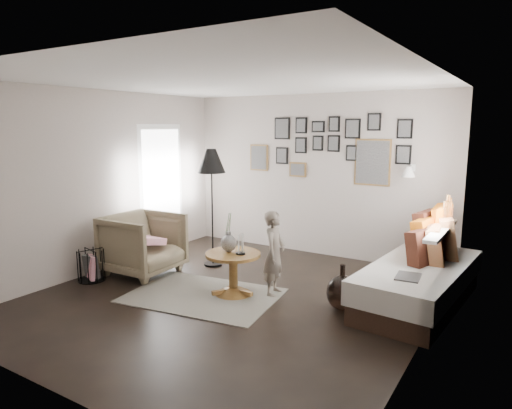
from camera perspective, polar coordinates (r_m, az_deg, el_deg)
The scene contains 23 objects.
ground at distance 5.74m, azimuth -3.11°, elevation -11.57°, with size 4.80×4.80×0.00m, color black.
wall_back at distance 7.48m, azimuth 7.36°, elevation 3.64°, with size 4.50×4.50×0.00m, color #A79A92.
wall_front at distance 3.73m, azimuth -24.85°, elevation -3.33°, with size 4.50×4.50×0.00m, color #A79A92.
wall_left at distance 6.93m, azimuth -18.69°, elevation 2.73°, with size 4.80×4.80×0.00m, color #A79A92.
wall_right at distance 4.53m, azimuth 20.83°, elevation -0.90°, with size 4.80×4.80×0.00m, color #A79A92.
ceiling at distance 5.37m, azimuth -3.38°, elevation 15.22°, with size 4.80×4.80×0.00m, color white.
door_left at distance 7.77m, azimuth -11.71°, elevation 1.89°, with size 0.00×2.14×2.14m.
window_right at distance 5.91m, azimuth 22.41°, elevation -2.27°, with size 0.15×1.32×1.30m.
gallery_wall at distance 7.32m, azimuth 9.44°, elevation 6.94°, with size 2.74×0.03×1.08m.
wall_sconce at distance 6.72m, azimuth 18.57°, elevation 3.92°, with size 0.18×0.36×0.16m.
rug at distance 5.83m, azimuth -6.65°, elevation -11.21°, with size 1.81×1.27×0.01m, color beige.
pedestal_table at distance 5.77m, azimuth -2.86°, elevation -8.83°, with size 0.69×0.69×0.54m.
vase at distance 5.70m, azimuth -3.44°, elevation -4.44°, with size 0.20×0.20×0.49m.
candles at distance 5.59m, azimuth -1.96°, elevation -5.00°, with size 0.12×0.12×0.26m.
daybed at distance 5.84m, azimuth 19.93°, elevation -8.19°, with size 1.12×2.29×1.08m.
magazine_on_daybed at distance 5.18m, azimuth 18.48°, elevation -8.56°, with size 0.24×0.33×0.02m, color black.
armchair at distance 6.72m, azimuth -13.91°, elevation -4.79°, with size 0.92×0.95×0.87m, color #75694F.
armchair_cushion at distance 6.72m, azimuth -13.44°, elevation -4.36°, with size 0.39×0.39×0.10m, color white.
floor_lamp at distance 6.75m, azimuth -5.59°, elevation 4.89°, with size 0.41×0.41×1.76m.
magazine_basket at distance 6.67m, azimuth -19.92°, elevation -7.18°, with size 0.42×0.42×0.43m.
demijohn_large at distance 5.41m, azimuth 10.69°, elevation -10.75°, with size 0.36×0.36×0.54m.
demijohn_small at distance 5.21m, azimuth 13.87°, elevation -11.98°, with size 0.32×0.32×0.49m.
child at distance 5.69m, azimuth 2.30°, elevation -6.11°, with size 0.39×0.25×1.06m, color #675C51.
Camera 1 is at (3.07, -4.38, 2.09)m, focal length 32.00 mm.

